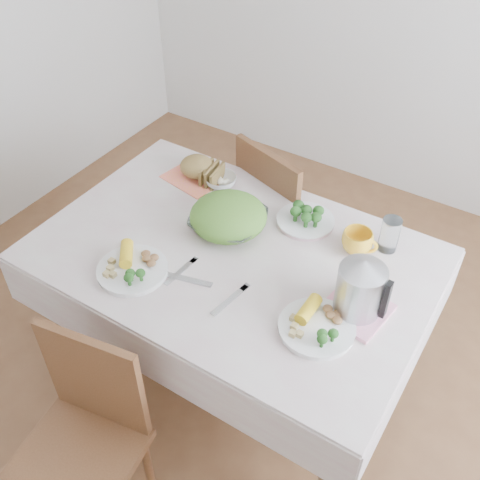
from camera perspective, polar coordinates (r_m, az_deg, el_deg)
The scene contains 19 objects.
floor at distance 2.74m, azimuth -0.59°, elevation -13.03°, with size 3.60×3.60×0.00m, color brown.
dining_table at distance 2.44m, azimuth -0.65°, elevation -7.93°, with size 1.40×0.90×0.75m, color brown.
tablecloth at distance 2.16m, azimuth -0.73°, elevation -1.38°, with size 1.50×1.00×0.01m, color beige.
chair_near at distance 2.07m, azimuth -16.51°, elevation -20.07°, with size 0.39×0.39×0.87m, color brown.
chair_far at distance 2.80m, azimuth 5.40°, elevation 2.34°, with size 0.42×0.42×0.92m, color brown.
salad_bowl at distance 2.24m, azimuth -1.18°, elevation 1.85°, with size 0.29×0.29×0.07m, color white.
dinner_plate_left at distance 2.11m, azimuth -10.86°, elevation -3.03°, with size 0.26×0.26×0.02m, color white.
dinner_plate_right at distance 1.91m, azimuth 7.80°, elevation -8.83°, with size 0.26×0.26×0.02m, color white.
broccoli_plate at distance 2.30m, azimuth 6.67°, elevation 1.93°, with size 0.24×0.24×0.02m, color beige.
napkin at distance 2.56m, azimuth -4.32°, elevation 6.53°, with size 0.25×0.25×0.00m, color #FF7F5B.
bread_loaf at distance 2.53m, azimuth -4.38°, elevation 7.57°, with size 0.16×0.15×0.09m, color brown.
fruit_bowl at distance 2.49m, azimuth -1.98°, elevation 6.03°, with size 0.14×0.14×0.04m, color white.
yellow_mug at distance 2.18m, azimuth 11.81°, elevation -0.17°, with size 0.12×0.12×0.09m, color yellow.
glass_tumbler at distance 2.21m, azimuth 14.93°, elevation 0.44°, with size 0.07×0.07×0.14m, color white.
pink_tray at distance 1.99m, azimuth 11.68°, elevation -6.94°, with size 0.21×0.21×0.02m, color pink.
electric_kettle at distance 1.90m, azimuth 12.14°, elevation -4.68°, with size 0.16×0.16×0.23m, color #B2B5BA.
fork_left at distance 2.09m, azimuth -6.05°, elevation -3.19°, with size 0.02×0.17×0.00m, color silver.
fork_right at distance 1.98m, azimuth -1.04°, elevation -6.11°, with size 0.02×0.18×0.00m, color silver.
knife at distance 2.06m, azimuth -5.69°, elevation -3.94°, with size 0.03×0.22×0.00m, color silver.
Camera 1 is at (0.87, -1.32, 2.23)m, focal length 42.00 mm.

